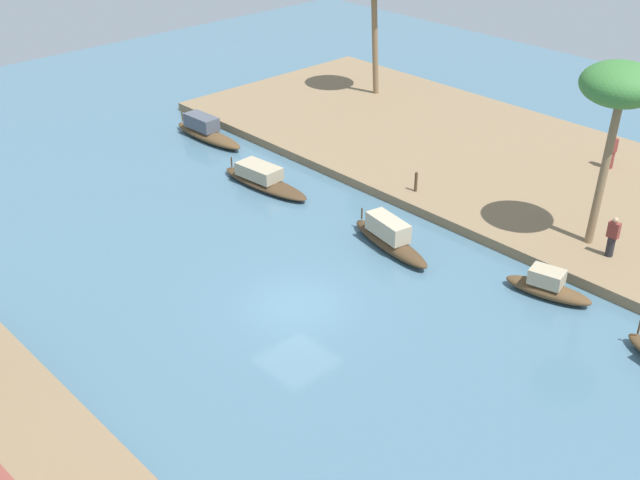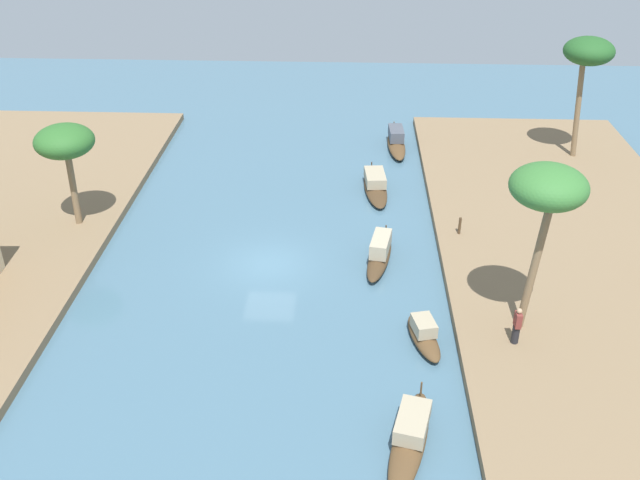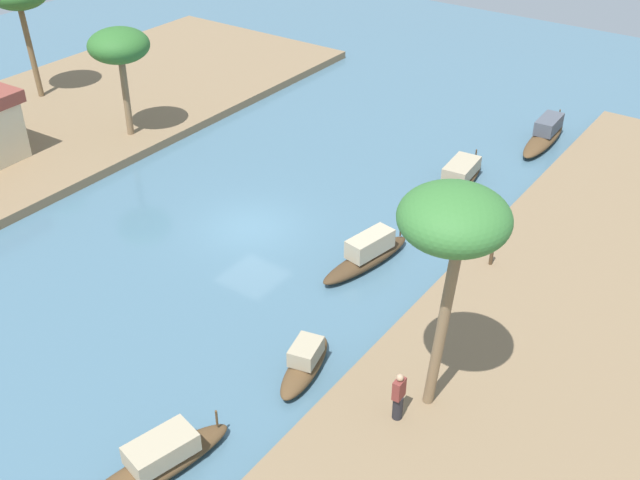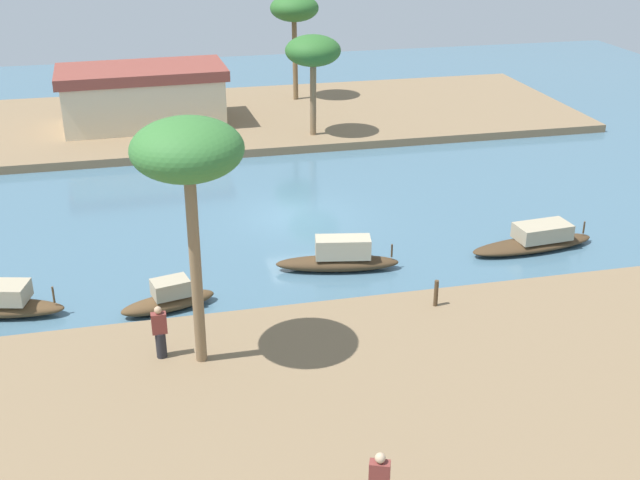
% 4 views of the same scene
% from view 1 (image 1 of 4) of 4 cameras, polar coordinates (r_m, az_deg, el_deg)
% --- Properties ---
extents(river_water, '(70.43, 70.43, 0.00)m').
position_cam_1_polar(river_water, '(28.57, -1.70, -4.69)').
color(river_water, '#476B7F').
rests_on(river_water, ground).
extents(riverbank_left, '(39.68, 13.88, 0.44)m').
position_cam_1_polar(riverbank_left, '(39.04, 15.49, 4.38)').
color(riverbank_left, '#846B4C').
rests_on(riverbank_left, ground).
extents(sampan_upstream_small, '(4.66, 1.79, 1.29)m').
position_cam_1_polar(sampan_upstream_small, '(31.91, 5.01, 0.16)').
color(sampan_upstream_small, '#47331E').
rests_on(sampan_upstream_small, river_water).
extents(sampan_with_tall_canopy, '(5.11, 1.31, 1.24)m').
position_cam_1_polar(sampan_with_tall_canopy, '(42.78, -8.17, 7.72)').
color(sampan_with_tall_canopy, brown).
rests_on(sampan_with_tall_canopy, river_water).
extents(sampan_near_left_bank, '(5.26, 1.69, 1.03)m').
position_cam_1_polar(sampan_near_left_bank, '(37.07, -4.11, 4.36)').
color(sampan_near_left_bank, '#47331E').
rests_on(sampan_near_left_bank, river_water).
extents(sampan_open_hull, '(3.33, 1.66, 1.08)m').
position_cam_1_polar(sampan_open_hull, '(30.00, 16.04, -3.25)').
color(sampan_open_hull, brown).
rests_on(sampan_open_hull, river_water).
extents(person_on_near_bank, '(0.44, 0.31, 1.66)m').
position_cam_1_polar(person_on_near_bank, '(32.28, 20.24, 0.17)').
color(person_on_near_bank, '#232328').
rests_on(person_on_near_bank, riverbank_left).
extents(person_by_mooring, '(0.51, 0.49, 1.75)m').
position_cam_1_polar(person_by_mooring, '(40.24, 20.18, 5.91)').
color(person_by_mooring, brown).
rests_on(person_by_mooring, riverbank_left).
extents(mooring_post, '(0.14, 0.14, 0.92)m').
position_cam_1_polar(mooring_post, '(35.81, 6.91, 4.17)').
color(mooring_post, '#4C3823').
rests_on(mooring_post, riverbank_left).
extents(palm_tree_left_near, '(2.95, 2.95, 7.26)m').
position_cam_1_polar(palm_tree_left_near, '(31.14, 20.73, 10.18)').
color(palm_tree_left_near, '#7F6647').
rests_on(palm_tree_left_near, riverbank_left).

